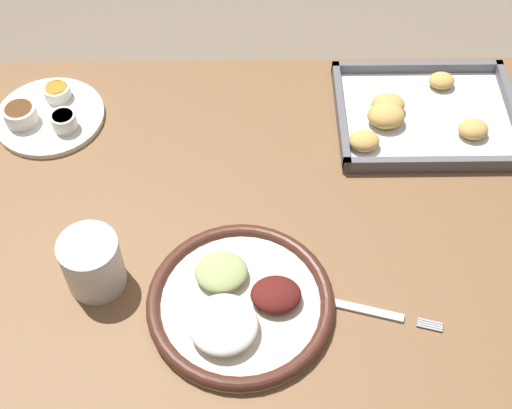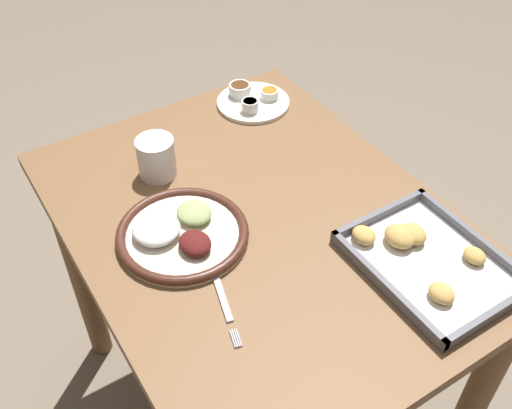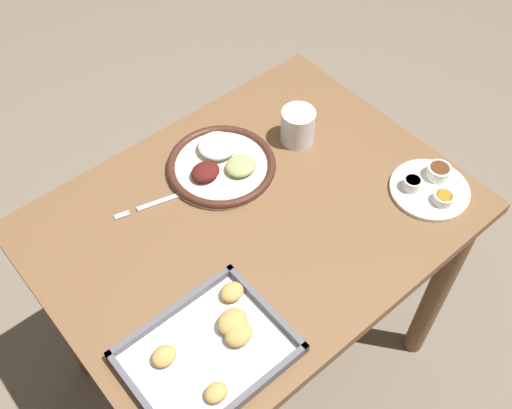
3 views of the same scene
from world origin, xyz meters
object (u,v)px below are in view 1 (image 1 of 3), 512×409
object	(u,v)px
saucer_plate	(47,114)
fork	(363,309)
dinner_plate	(239,303)
drinking_cup	(92,263)
baking_tray	(419,116)

from	to	relation	value
saucer_plate	fork	bearing A→B (deg)	-37.01
dinner_plate	drinking_cup	size ratio (longest dim) A/B	2.89
fork	saucer_plate	world-z (taller)	saucer_plate
fork	saucer_plate	size ratio (longest dim) A/B	1.06
dinner_plate	fork	bearing A→B (deg)	-2.11
baking_tray	fork	bearing A→B (deg)	-110.06
saucer_plate	drinking_cup	bearing A→B (deg)	-68.93
fork	saucer_plate	xyz separation A→B (m)	(-0.49, 0.37, 0.01)
fork	drinking_cup	distance (m)	0.38
fork	saucer_plate	distance (m)	0.62
dinner_plate	saucer_plate	size ratio (longest dim) A/B	1.42
saucer_plate	drinking_cup	world-z (taller)	drinking_cup
dinner_plate	saucer_plate	bearing A→B (deg)	131.52
saucer_plate	baking_tray	size ratio (longest dim) A/B	0.61
saucer_plate	baking_tray	bearing A→B (deg)	-1.09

